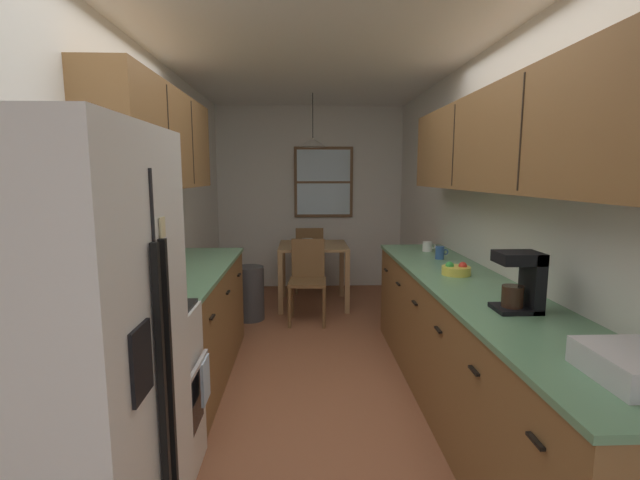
% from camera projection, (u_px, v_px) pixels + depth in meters
% --- Properties ---
extents(ground_plane, '(12.00, 12.00, 0.00)m').
position_uv_depth(ground_plane, '(316.00, 359.00, 3.91)').
color(ground_plane, '#995B3D').
extents(wall_left, '(0.10, 9.00, 2.55)m').
position_uv_depth(wall_left, '(152.00, 215.00, 3.67)').
color(wall_left, silver).
rests_on(wall_left, ground).
extents(wall_right, '(0.10, 9.00, 2.55)m').
position_uv_depth(wall_right, '(474.00, 214.00, 3.77)').
color(wall_right, silver).
rests_on(wall_right, ground).
extents(wall_back, '(4.40, 0.10, 2.55)m').
position_uv_depth(wall_back, '(310.00, 198.00, 6.34)').
color(wall_back, silver).
rests_on(wall_back, ground).
extents(ceiling_slab, '(4.40, 9.00, 0.08)m').
position_uv_depth(ceiling_slab, '(315.00, 49.00, 3.53)').
color(ceiling_slab, white).
extents(refrigerator, '(0.74, 0.77, 1.77)m').
position_uv_depth(refrigerator, '(53.00, 393.00, 1.49)').
color(refrigerator, white).
rests_on(refrigerator, ground).
extents(stove_range, '(0.66, 0.62, 1.10)m').
position_uv_depth(stove_range, '(128.00, 400.00, 2.25)').
color(stove_range, white).
rests_on(stove_range, ground).
extents(microwave_over_range, '(0.39, 0.59, 0.35)m').
position_uv_depth(microwave_over_range, '(88.00, 163.00, 2.08)').
color(microwave_over_range, silver).
extents(counter_left, '(0.64, 1.84, 0.90)m').
position_uv_depth(counter_left, '(189.00, 324.00, 3.47)').
color(counter_left, brown).
rests_on(counter_left, ground).
extents(upper_cabinets_left, '(0.33, 1.92, 0.70)m').
position_uv_depth(upper_cabinets_left, '(159.00, 140.00, 3.21)').
color(upper_cabinets_left, brown).
extents(counter_right, '(0.64, 3.34, 0.90)m').
position_uv_depth(counter_right, '(471.00, 351.00, 2.94)').
color(counter_right, brown).
rests_on(counter_right, ground).
extents(upper_cabinets_right, '(0.33, 3.02, 0.62)m').
position_uv_depth(upper_cabinets_right, '(507.00, 140.00, 2.70)').
color(upper_cabinets_right, brown).
extents(dining_table, '(0.83, 0.80, 0.76)m').
position_uv_depth(dining_table, '(313.00, 255.00, 5.46)').
color(dining_table, '#A87F51').
rests_on(dining_table, ground).
extents(dining_chair_near, '(0.42, 0.42, 0.90)m').
position_uv_depth(dining_chair_near, '(308.00, 276.00, 4.88)').
color(dining_chair_near, brown).
rests_on(dining_chair_near, ground).
extents(dining_chair_far, '(0.40, 0.40, 0.90)m').
position_uv_depth(dining_chair_far, '(309.00, 256.00, 6.07)').
color(dining_chair_far, brown).
rests_on(dining_chair_far, ground).
extents(pendant_light, '(0.32, 0.32, 0.62)m').
position_uv_depth(pendant_light, '(313.00, 142.00, 5.26)').
color(pendant_light, black).
extents(back_window, '(0.82, 0.05, 0.98)m').
position_uv_depth(back_window, '(324.00, 182.00, 6.24)').
color(back_window, brown).
extents(trash_bin, '(0.32, 0.32, 0.60)m').
position_uv_depth(trash_bin, '(250.00, 293.00, 4.94)').
color(trash_bin, '#3F3F42').
rests_on(trash_bin, ground).
extents(storage_canister, '(0.13, 0.13, 0.16)m').
position_uv_depth(storage_canister, '(162.00, 274.00, 2.82)').
color(storage_canister, '#265999').
rests_on(storage_canister, counter_left).
extents(dish_towel, '(0.02, 0.16, 0.24)m').
position_uv_depth(dish_towel, '(205.00, 380.00, 2.42)').
color(dish_towel, silver).
extents(coffee_maker, '(0.22, 0.18, 0.31)m').
position_uv_depth(coffee_maker, '(523.00, 280.00, 2.30)').
color(coffee_maker, black).
rests_on(coffee_maker, counter_right).
extents(mug_by_coffeemaker, '(0.12, 0.09, 0.09)m').
position_uv_depth(mug_by_coffeemaker, '(427.00, 247.00, 4.11)').
color(mug_by_coffeemaker, white).
rests_on(mug_by_coffeemaker, counter_right).
extents(mug_spare, '(0.11, 0.07, 0.11)m').
position_uv_depth(mug_spare, '(440.00, 253.00, 3.74)').
color(mug_spare, '#335999').
rests_on(mug_spare, counter_right).
extents(fruit_bowl, '(0.20, 0.20, 0.09)m').
position_uv_depth(fruit_bowl, '(456.00, 270.00, 3.16)').
color(fruit_bowl, '#E5D14C').
rests_on(fruit_bowl, counter_right).
extents(dish_rack, '(0.28, 0.34, 0.10)m').
position_uv_depth(dish_rack, '(634.00, 366.00, 1.54)').
color(dish_rack, silver).
rests_on(dish_rack, counter_right).
extents(table_serving_bowl, '(0.16, 0.16, 0.06)m').
position_uv_depth(table_serving_bowl, '(307.00, 241.00, 5.49)').
color(table_serving_bowl, silver).
rests_on(table_serving_bowl, dining_table).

